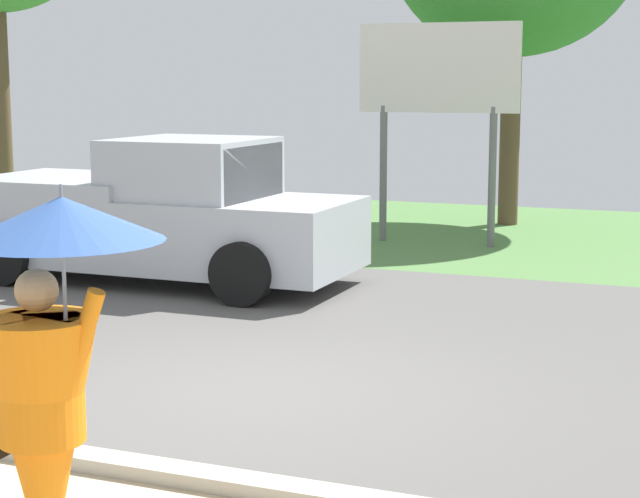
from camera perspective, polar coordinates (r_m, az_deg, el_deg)
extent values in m
cube|color=#565451|center=(10.94, 0.49, -5.09)|extent=(40.00, 8.00, 0.10)
cube|color=#4F7940|center=(18.48, 9.61, 0.65)|extent=(40.00, 8.00, 0.10)
cube|color=#B2AD9E|center=(7.50, -10.99, -11.24)|extent=(40.00, 0.24, 0.10)
cone|color=orange|center=(5.74, -14.60, -10.64)|extent=(0.60, 0.60, 1.45)
cylinder|color=orange|center=(5.62, -14.76, -6.80)|extent=(0.44, 0.44, 0.65)
sphere|color=tan|center=(5.52, -14.96, -2.14)|extent=(0.22, 0.22, 0.22)
cylinder|color=orange|center=(5.40, -12.48, -4.36)|extent=(0.24, 0.09, 0.45)
cylinder|color=orange|center=(5.78, -16.73, -6.10)|extent=(0.29, 0.08, 0.24)
cylinder|color=gray|center=(5.41, -13.55, -1.93)|extent=(0.02, 0.02, 0.75)
cone|color=#33569E|center=(5.36, -13.68, 1.59)|extent=(1.02, 1.02, 0.22)
cylinder|color=gray|center=(5.34, -13.73, 2.87)|extent=(0.02, 0.02, 0.10)
cube|color=#ADB2BA|center=(14.09, -8.64, 1.05)|extent=(5.20, 2.00, 0.90)
cube|color=#ADB2BA|center=(13.76, -6.91, 4.04)|extent=(1.80, 1.84, 0.90)
cube|color=#2D3842|center=(13.37, -3.71, 3.94)|extent=(0.10, 1.70, 0.77)
cube|color=#ADB2BA|center=(14.72, -13.06, 3.42)|extent=(2.40, 2.00, 0.20)
cylinder|color=black|center=(14.26, -0.66, 0.03)|extent=(0.76, 0.28, 0.76)
cylinder|color=black|center=(12.47, -4.20, -1.32)|extent=(0.76, 0.28, 0.76)
cylinder|color=black|center=(15.87, -12.07, 0.76)|extent=(0.76, 0.28, 0.76)
cylinder|color=black|center=(14.28, -16.55, -0.34)|extent=(0.76, 0.28, 0.76)
cylinder|color=slate|center=(17.40, 3.41, 4.06)|extent=(0.12, 0.12, 2.20)
cylinder|color=slate|center=(16.91, 9.21, 3.81)|extent=(0.12, 0.12, 2.20)
cube|color=silver|center=(17.07, 6.37, 9.63)|extent=(2.60, 0.10, 1.40)
cylinder|color=brown|center=(19.58, 10.16, 6.58)|extent=(0.36, 0.36, 3.62)
cylinder|color=brown|center=(21.39, -16.74, 7.58)|extent=(0.36, 0.36, 4.39)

